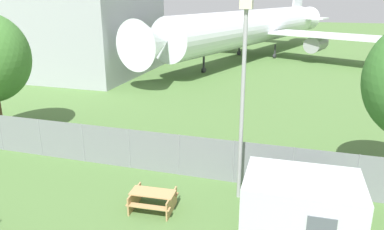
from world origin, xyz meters
The scene contains 6 objects.
hangar_building centered at (-26.13, 31.09, 5.24)m, with size 29.87×14.34×12.03m.
perimeter_fence centered at (0.00, 10.74, 1.00)m, with size 56.07×0.07×2.01m.
airplane centered at (-1.68, 45.93, 3.98)m, with size 36.25×44.85×12.86m.
portable_cabin centered at (5.50, 7.02, 1.24)m, with size 3.78×2.65×2.49m.
picnic_bench_near_cabin centered at (-0.04, 7.62, 0.47)m, with size 1.82×1.51×0.76m.
light_mast centered at (3.02, 9.55, 4.85)m, with size 0.44×0.44×7.96m.
Camera 1 is at (5.20, -4.30, 8.09)m, focal length 35.00 mm.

